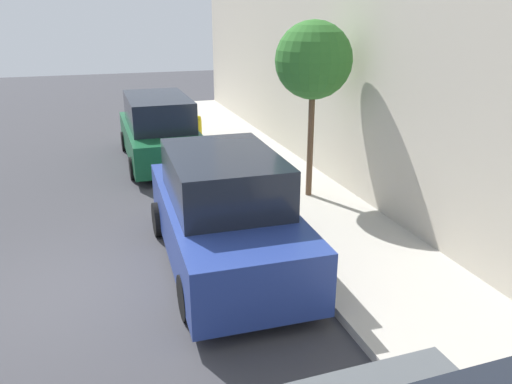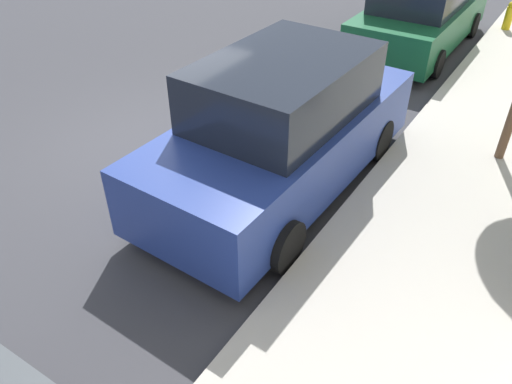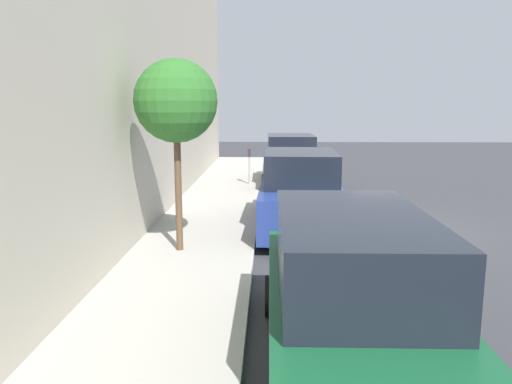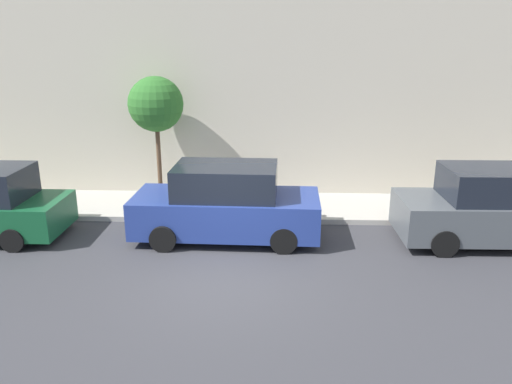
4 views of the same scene
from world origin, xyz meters
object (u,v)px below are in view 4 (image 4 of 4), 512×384
parked_suv_second (226,204)px  parking_meter_near (457,188)px  street_tree (156,105)px  parked_suv_nearest (494,208)px

parked_suv_second → parking_meter_near: parked_suv_second is taller
parking_meter_near → street_tree: bearing=82.9°
parked_suv_second → street_tree: (2.62, 2.32, 2.24)m
parked_suv_nearest → parked_suv_second: same height
parked_suv_second → street_tree: size_ratio=1.26×
parked_suv_second → street_tree: 4.16m
parking_meter_near → parked_suv_nearest: bearing=-165.7°
parked_suv_nearest → street_tree: 9.81m
parking_meter_near → street_tree: (1.09, 8.77, 2.17)m
parked_suv_nearest → parked_suv_second: bearing=89.6°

